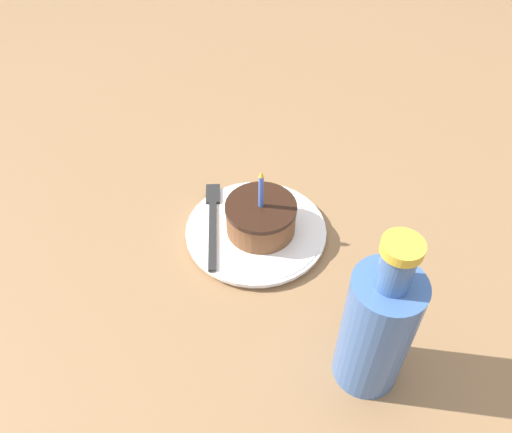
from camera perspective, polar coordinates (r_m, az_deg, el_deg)
The scene contains 5 objects.
ground_plane at distance 0.82m, azimuth 1.03°, elevation -3.96°, with size 2.40×2.40×0.04m.
plate at distance 0.81m, azimuth -0.00°, elevation -1.67°, with size 0.23×0.23×0.02m.
cake_slice at distance 0.78m, azimuth 0.56°, elevation -0.09°, with size 0.11×0.11×0.12m.
fork at distance 0.81m, azimuth -4.97°, elevation -0.20°, with size 0.11×0.17×0.00m.
bottle at distance 0.61m, azimuth 13.67°, elevation -12.20°, with size 0.08×0.08×0.25m.
Camera 1 is at (-0.22, 0.48, 0.60)m, focal length 35.00 mm.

